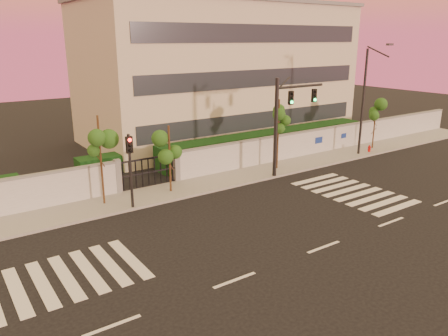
# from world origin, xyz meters

# --- Properties ---
(ground) EXTENTS (120.00, 120.00, 0.00)m
(ground) POSITION_xyz_m (0.00, 0.00, 0.00)
(ground) COLOR black
(ground) RESTS_ON ground
(sidewalk) EXTENTS (60.00, 3.00, 0.15)m
(sidewalk) POSITION_xyz_m (0.00, 10.50, 0.07)
(sidewalk) COLOR gray
(sidewalk) RESTS_ON ground
(perimeter_wall) EXTENTS (60.00, 0.36, 2.20)m
(perimeter_wall) POSITION_xyz_m (0.10, 12.00, 1.07)
(perimeter_wall) COLOR #AAACB1
(perimeter_wall) RESTS_ON ground
(hedge_row) EXTENTS (41.00, 4.25, 1.80)m
(hedge_row) POSITION_xyz_m (1.17, 14.74, 0.82)
(hedge_row) COLOR black
(hedge_row) RESTS_ON ground
(institutional_building) EXTENTS (24.40, 12.40, 12.25)m
(institutional_building) POSITION_xyz_m (9.00, 21.99, 6.16)
(institutional_building) COLOR beige
(institutional_building) RESTS_ON ground
(road_markings) EXTENTS (57.00, 7.62, 0.02)m
(road_markings) POSITION_xyz_m (-1.58, 3.76, 0.01)
(road_markings) COLOR silver
(road_markings) RESTS_ON ground
(street_tree_c) EXTENTS (1.37, 1.09, 5.17)m
(street_tree_c) POSITION_xyz_m (-6.38, 10.69, 3.80)
(street_tree_c) COLOR #382314
(street_tree_c) RESTS_ON ground
(street_tree_d) EXTENTS (1.55, 1.24, 4.21)m
(street_tree_d) POSITION_xyz_m (-2.29, 10.40, 3.11)
(street_tree_d) COLOR #382314
(street_tree_d) RESTS_ON ground
(street_tree_e) EXTENTS (1.53, 1.22, 5.10)m
(street_tree_e) POSITION_xyz_m (6.32, 10.44, 3.75)
(street_tree_e) COLOR #382314
(street_tree_e) RESTS_ON ground
(street_tree_f) EXTENTS (1.32, 1.05, 4.08)m
(street_tree_f) POSITION_xyz_m (17.03, 10.37, 3.01)
(street_tree_f) COLOR #382314
(street_tree_f) RESTS_ON ground
(traffic_signal_main) EXTENTS (4.24, 0.40, 6.70)m
(traffic_signal_main) POSITION_xyz_m (5.80, 9.14, 4.23)
(traffic_signal_main) COLOR black
(traffic_signal_main) RESTS_ON ground
(traffic_signal_secondary) EXTENTS (0.33, 0.33, 4.27)m
(traffic_signal_secondary) POSITION_xyz_m (-5.30, 9.20, 2.71)
(traffic_signal_secondary) COLOR black
(traffic_signal_secondary) RESTS_ON ground
(streetlight_east) EXTENTS (0.52, 2.11, 8.78)m
(streetlight_east) POSITION_xyz_m (14.51, 9.62, 4.75)
(streetlight_east) COLOR black
(streetlight_east) RESTS_ON ground
(fire_hydrant) EXTENTS (0.27, 0.26, 0.71)m
(fire_hydrant) POSITION_xyz_m (15.72, 9.69, 0.35)
(fire_hydrant) COLOR #AE0D0B
(fire_hydrant) RESTS_ON ground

